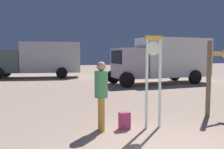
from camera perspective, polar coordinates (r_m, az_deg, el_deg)
The scene contains 6 objects.
standing_clock at distance 6.05m, azimuth 10.11°, elevation 0.31°, with size 0.46×0.10×2.37m.
arrow_sign at distance 7.99m, azimuth 24.10°, elevation 1.68°, with size 0.98×0.33×2.33m.
person_near_clock at distance 5.79m, azimuth -2.66°, elevation -4.38°, with size 0.33×0.33×1.73m.
backpack at distance 6.06m, azimuth 3.05°, elevation -11.26°, with size 0.28×0.21×0.43m.
box_truck_near at distance 16.05m, azimuth 12.77°, elevation 3.75°, with size 6.91×2.67×3.01m.
box_truck_far at distance 20.57m, azimuth -16.60°, elevation 3.79°, with size 7.15×3.44×2.96m.
Camera 1 is at (-2.45, -3.28, 1.88)m, focal length 37.32 mm.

